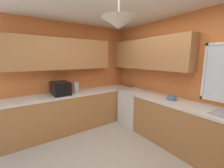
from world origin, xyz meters
The scene contains 7 objects.
room_shell centered at (-0.39, 0.49, 1.74)m, with size 4.21×3.46×2.62m.
counter_run_left centered at (-1.74, 0.00, 0.45)m, with size 0.65×3.07×0.89m.
counter_run_back centered at (0.21, 1.36, 0.45)m, with size 3.30×0.65×0.89m.
dishwasher centered at (-1.08, 1.33, 0.42)m, with size 0.60×0.60×0.85m, color white.
microwave centered at (-1.74, -0.32, 1.04)m, with size 0.48×0.36×0.29m, color black.
kettle centered at (-1.72, 0.03, 1.02)m, with size 0.14×0.14×0.26m, color #B7B7BC.
bowl centered at (-0.05, 1.36, 0.94)m, with size 0.17×0.17×0.09m, color #4C7099.
Camera 1 is at (1.51, -1.14, 1.70)m, focal length 22.73 mm.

